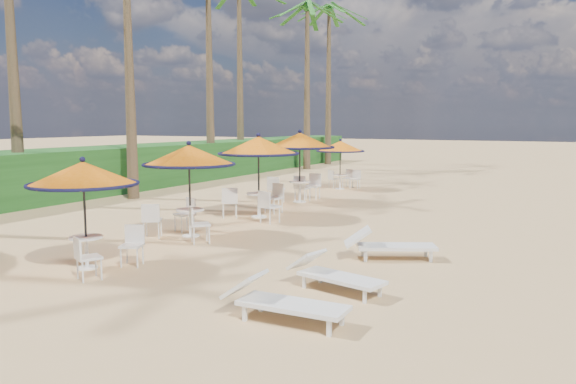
% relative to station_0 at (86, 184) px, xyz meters
% --- Properties ---
extents(ground, '(160.00, 160.00, 0.00)m').
position_rel_station_0_xyz_m(ground, '(4.53, -0.05, -1.66)').
color(ground, tan).
rests_on(ground, ground).
extents(scrub_hedge, '(3.00, 40.00, 1.80)m').
position_rel_station_0_xyz_m(scrub_hedge, '(-8.97, 10.95, -0.76)').
color(scrub_hedge, '#194716').
rests_on(scrub_hedge, ground).
extents(station_0, '(2.09, 2.09, 2.18)m').
position_rel_station_0_xyz_m(station_0, '(0.00, 0.00, 0.00)').
color(station_0, black).
rests_on(station_0, ground).
extents(station_1, '(2.27, 2.27, 2.37)m').
position_rel_station_0_xyz_m(station_1, '(-0.22, 3.37, 0.07)').
color(station_1, black).
rests_on(station_1, ground).
extents(station_2, '(2.41, 2.41, 2.51)m').
position_rel_station_0_xyz_m(station_2, '(-0.12, 6.60, 0.17)').
color(station_2, black).
rests_on(station_2, ground).
extents(station_3, '(2.46, 2.46, 2.56)m').
position_rel_station_0_xyz_m(station_3, '(-0.49, 10.05, 0.21)').
color(station_3, black).
rests_on(station_3, ground).
extents(station_4, '(2.04, 2.04, 2.12)m').
position_rel_station_0_xyz_m(station_4, '(-0.69, 14.38, -0.11)').
color(station_4, black).
rests_on(station_4, ground).
extents(lounger_near, '(1.86, 0.61, 0.66)m').
position_rel_station_0_xyz_m(lounger_near, '(4.64, -0.79, -1.35)').
color(lounger_near, white).
rests_on(lounger_near, ground).
extents(lounger_mid, '(1.83, 0.94, 0.63)m').
position_rel_station_0_xyz_m(lounger_mid, '(4.71, 0.92, -1.37)').
color(lounger_mid, white).
rests_on(lounger_mid, ground).
extents(lounger_far, '(1.94, 1.36, 0.67)m').
position_rel_station_0_xyz_m(lounger_far, '(4.85, 3.43, -1.35)').
color(lounger_far, white).
rests_on(lounger_far, ground).
extents(palm_6, '(5.00, 5.00, 9.73)m').
position_rel_station_0_xyz_m(palm_6, '(-6.35, 22.74, 7.24)').
color(palm_6, brown).
rests_on(palm_6, ground).
extents(palm_7, '(5.00, 5.00, 10.45)m').
position_rel_station_0_xyz_m(palm_7, '(-6.86, 27.05, 7.91)').
color(palm_7, brown).
rests_on(palm_7, ground).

